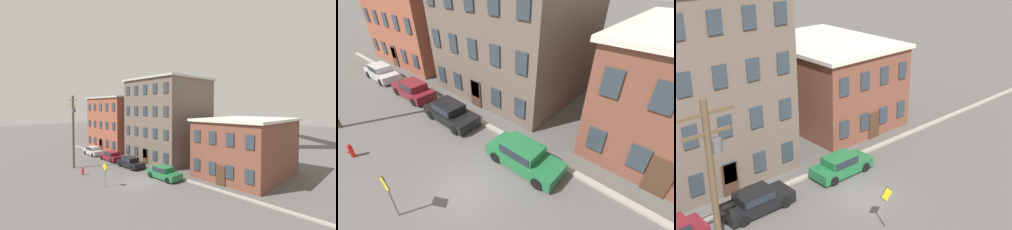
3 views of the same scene
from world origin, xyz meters
The scene contains 12 objects.
ground_plane centered at (0.00, 0.00, 0.00)m, with size 200.00×200.00×0.00m, color #565451.
kerb_strip centered at (0.00, 4.50, 0.08)m, with size 56.00×0.36×0.16m, color #9E998E.
apartment_corner centered at (-19.60, 11.05, 5.22)m, with size 12.36×10.62×10.41m.
apartment_midblock centered at (-5.88, 10.73, 6.46)m, with size 11.63×9.97×12.89m.
apartment_far centered at (7.11, 11.70, 3.54)m, with size 9.12×11.93×7.05m.
car_silver centered at (-17.24, 3.27, 0.75)m, with size 4.40×1.92×1.43m.
car_maroon centered at (-11.21, 3.40, 0.75)m, with size 4.40×1.92×1.43m.
car_black centered at (-5.73, 3.23, 0.75)m, with size 4.40×1.92×1.43m.
car_green centered at (1.08, 3.21, 0.75)m, with size 4.40×1.92×1.43m.
caution_sign centered at (-1.24, -3.12, 1.78)m, with size 0.97×0.08×2.66m.
utility_pole centered at (-10.95, -2.59, 5.60)m, with size 2.40×0.44×9.99m.
fire_hydrant centered at (-6.99, -3.04, 0.48)m, with size 0.24×0.34×0.96m.
Camera 1 is at (20.25, -14.69, 8.48)m, focal length 24.00 mm.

